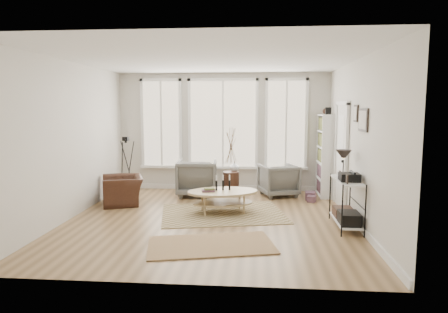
# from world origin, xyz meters

# --- Properties ---
(room) EXTENTS (5.50, 5.54, 2.90)m
(room) POSITION_xyz_m (0.02, 0.03, 1.43)
(room) COLOR #98764C
(room) RESTS_ON ground
(bay_window) EXTENTS (4.14, 0.12, 2.24)m
(bay_window) POSITION_xyz_m (0.00, 2.71, 1.61)
(bay_window) COLOR #CEB78A
(bay_window) RESTS_ON ground
(door) EXTENTS (0.09, 1.06, 2.22)m
(door) POSITION_xyz_m (2.57, 1.15, 1.12)
(door) COLOR silver
(door) RESTS_ON ground
(bookcase) EXTENTS (0.31, 0.85, 2.06)m
(bookcase) POSITION_xyz_m (2.44, 2.23, 0.96)
(bookcase) COLOR white
(bookcase) RESTS_ON ground
(low_shelf) EXTENTS (0.38, 1.08, 1.30)m
(low_shelf) POSITION_xyz_m (2.38, -0.30, 0.51)
(low_shelf) COLOR white
(low_shelf) RESTS_ON ground
(wall_art) EXTENTS (0.04, 0.88, 0.44)m
(wall_art) POSITION_xyz_m (2.58, -0.27, 1.88)
(wall_art) COLOR black
(wall_art) RESTS_ON ground
(rug_main) EXTENTS (2.64, 2.19, 0.01)m
(rug_main) POSITION_xyz_m (0.19, 0.41, 0.01)
(rug_main) COLOR brown
(rug_main) RESTS_ON ground
(rug_runner) EXTENTS (2.05, 1.43, 0.01)m
(rug_runner) POSITION_xyz_m (0.17, -1.40, 0.01)
(rug_runner) COLOR brown
(rug_runner) RESTS_ON ground
(coffee_table) EXTENTS (1.55, 1.18, 0.63)m
(coffee_table) POSITION_xyz_m (0.18, 0.50, 0.34)
(coffee_table) COLOR tan
(coffee_table) RESTS_ON ground
(armchair_left) EXTENTS (0.97, 1.00, 0.85)m
(armchair_left) POSITION_xyz_m (-0.55, 1.99, 0.42)
(armchair_left) COLOR #63635F
(armchair_left) RESTS_ON ground
(armchair_right) EXTENTS (1.01, 1.03, 0.75)m
(armchair_right) POSITION_xyz_m (1.35, 2.12, 0.37)
(armchair_right) COLOR #63635F
(armchair_right) RESTS_ON ground
(side_table) EXTENTS (0.38, 0.38, 1.59)m
(side_table) POSITION_xyz_m (0.25, 2.01, 0.77)
(side_table) COLOR #391F15
(side_table) RESTS_ON ground
(vase) EXTENTS (0.23, 0.23, 0.23)m
(vase) POSITION_xyz_m (0.32, 2.15, 0.68)
(vase) COLOR silver
(vase) RESTS_ON side_table
(accent_chair) EXTENTS (1.15, 1.09, 0.60)m
(accent_chair) POSITION_xyz_m (-2.01, 1.04, 0.30)
(accent_chair) COLOR #391F15
(accent_chair) RESTS_ON ground
(tripod_camera) EXTENTS (0.48, 0.48, 1.37)m
(tripod_camera) POSITION_xyz_m (-2.25, 2.03, 0.63)
(tripod_camera) COLOR black
(tripod_camera) RESTS_ON ground
(book_stack_near) EXTENTS (0.24, 0.29, 0.18)m
(book_stack_near) POSITION_xyz_m (2.05, 1.79, 0.09)
(book_stack_near) COLOR maroon
(book_stack_near) RESTS_ON ground
(book_stack_far) EXTENTS (0.23, 0.26, 0.14)m
(book_stack_far) POSITION_xyz_m (2.05, 1.55, 0.07)
(book_stack_far) COLOR maroon
(book_stack_far) RESTS_ON ground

